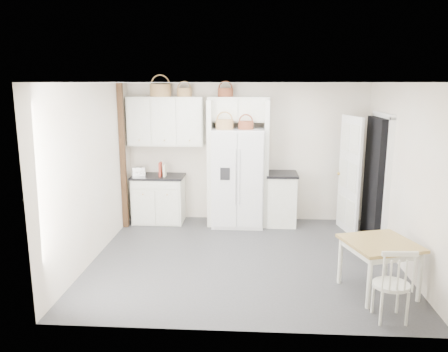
{
  "coord_description": "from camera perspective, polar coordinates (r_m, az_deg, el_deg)",
  "views": [
    {
      "loc": [
        0.08,
        -6.21,
        2.59
      ],
      "look_at": [
        -0.33,
        0.4,
        1.18
      ],
      "focal_mm": 35.0,
      "sensor_mm": 36.0,
      "label": 1
    }
  ],
  "objects": [
    {
      "name": "wall_left",
      "position": [
        6.76,
        -16.7,
        0.49
      ],
      "size": [
        0.0,
        4.0,
        4.0
      ],
      "primitive_type": "plane",
      "rotation": [
        1.57,
        0.0,
        1.57
      ],
      "color": "beige",
      "rests_on": "floor"
    },
    {
      "name": "trim_post",
      "position": [
        8.0,
        -13.07,
        2.42
      ],
      "size": [
        0.09,
        0.09,
        2.6
      ],
      "primitive_type": "cube",
      "color": "black",
      "rests_on": "floor"
    },
    {
      "name": "counter_right",
      "position": [
        8.1,
        7.54,
        0.26
      ],
      "size": [
        0.57,
        0.68,
        0.04
      ],
      "primitive_type": "cube",
      "color": "black",
      "rests_on": "base_cab_right"
    },
    {
      "name": "upper_cabinet",
      "position": [
        8.22,
        -7.6,
        7.1
      ],
      "size": [
        1.4,
        0.34,
        0.9
      ],
      "primitive_type": "cube",
      "color": "white",
      "rests_on": "wall_back"
    },
    {
      "name": "cookbook_red",
      "position": [
        8.15,
        -8.3,
        0.86
      ],
      "size": [
        0.04,
        0.18,
        0.26
      ],
      "primitive_type": "cube",
      "rotation": [
        0.0,
        0.0,
        0.02
      ],
      "color": "#9C3122",
      "rests_on": "counter_left"
    },
    {
      "name": "fridge_panel_left",
      "position": [
        8.07,
        -1.77,
        1.73
      ],
      "size": [
        0.08,
        0.6,
        2.3
      ],
      "primitive_type": "cube",
      "color": "white",
      "rests_on": "floor"
    },
    {
      "name": "cookbook_cream",
      "position": [
        8.14,
        -7.74,
        0.71
      ],
      "size": [
        0.04,
        0.15,
        0.22
      ],
      "primitive_type": "cube",
      "rotation": [
        0.0,
        0.0,
        -0.06
      ],
      "color": "#F2EBC4",
      "rests_on": "counter_left"
    },
    {
      "name": "door_slab",
      "position": [
        7.89,
        16.06,
        0.1
      ],
      "size": [
        0.21,
        0.79,
        2.05
      ],
      "primitive_type": "cube",
      "rotation": [
        0.0,
        0.0,
        -1.36
      ],
      "color": "white",
      "rests_on": "floor"
    },
    {
      "name": "basket_upper_c",
      "position": [
        8.13,
        -5.2,
        10.83
      ],
      "size": [
        0.27,
        0.27,
        0.16
      ],
      "primitive_type": "cylinder",
      "color": "olive",
      "rests_on": "upper_cabinet"
    },
    {
      "name": "wall_right",
      "position": [
        6.7,
        22.36,
        -0.0
      ],
      "size": [
        0.0,
        4.0,
        4.0
      ],
      "primitive_type": "plane",
      "rotation": [
        1.57,
        0.0,
        -1.57
      ],
      "color": "beige",
      "rests_on": "floor"
    },
    {
      "name": "floor",
      "position": [
        6.73,
        2.64,
        -10.64
      ],
      "size": [
        4.5,
        4.5,
        0.0
      ],
      "primitive_type": "plane",
      "color": "#373738",
      "rests_on": "ground"
    },
    {
      "name": "fridge_panel_right",
      "position": [
        8.04,
        5.49,
        1.65
      ],
      "size": [
        0.08,
        0.6,
        2.3
      ],
      "primitive_type": "cube",
      "color": "white",
      "rests_on": "floor"
    },
    {
      "name": "basket_bridge_a",
      "position": [
        8.05,
        0.19,
        10.86
      ],
      "size": [
        0.28,
        0.28,
        0.16
      ],
      "primitive_type": "cylinder",
      "color": "brown",
      "rests_on": "bridge_cabinet"
    },
    {
      "name": "bridge_cabinet",
      "position": [
        8.06,
        1.93,
        8.7
      ],
      "size": [
        1.12,
        0.34,
        0.45
      ],
      "primitive_type": "cube",
      "color": "white",
      "rests_on": "wall_back"
    },
    {
      "name": "doorway_void",
      "position": [
        7.66,
        19.21,
        -0.45
      ],
      "size": [
        0.18,
        0.85,
        2.05
      ],
      "primitive_type": "cube",
      "color": "black",
      "rests_on": "floor"
    },
    {
      "name": "windsor_chair",
      "position": [
        5.29,
        20.99,
        -13.13
      ],
      "size": [
        0.42,
        0.39,
        0.83
      ],
      "primitive_type": "cube",
      "rotation": [
        0.0,
        0.0,
        0.05
      ],
      "color": "white",
      "rests_on": "floor"
    },
    {
      "name": "basket_fridge_a",
      "position": [
        7.79,
        0.07,
        6.76
      ],
      "size": [
        0.32,
        0.32,
        0.17
      ],
      "primitive_type": "cylinder",
      "color": "olive",
      "rests_on": "refrigerator"
    },
    {
      "name": "dining_table",
      "position": [
        5.92,
        19.52,
        -11.13
      ],
      "size": [
        1.01,
        1.01,
        0.67
      ],
      "primitive_type": "cube",
      "rotation": [
        0.0,
        0.0,
        0.3
      ],
      "color": "olive",
      "rests_on": "floor"
    },
    {
      "name": "base_cab_left",
      "position": [
        8.38,
        -8.5,
        -3.06
      ],
      "size": [
        0.93,
        0.59,
        0.86
      ],
      "primitive_type": "cube",
      "color": "white",
      "rests_on": "floor"
    },
    {
      "name": "base_cab_right",
      "position": [
        8.21,
        7.44,
        -3.08
      ],
      "size": [
        0.53,
        0.64,
        0.93
      ],
      "primitive_type": "cube",
      "color": "white",
      "rests_on": "floor"
    },
    {
      "name": "basket_fridge_b",
      "position": [
        7.78,
        2.87,
        6.65
      ],
      "size": [
        0.27,
        0.27,
        0.14
      ],
      "primitive_type": "cylinder",
      "color": "brown",
      "rests_on": "refrigerator"
    },
    {
      "name": "refrigerator",
      "position": [
        8.03,
        1.83,
        -0.17
      ],
      "size": [
        0.93,
        0.75,
        1.79
      ],
      "primitive_type": "cube",
      "color": "silver",
      "rests_on": "floor"
    },
    {
      "name": "toaster",
      "position": [
        8.3,
        -11.04,
        0.6
      ],
      "size": [
        0.25,
        0.17,
        0.16
      ],
      "primitive_type": "cube",
      "rotation": [
        0.0,
        0.0,
        0.19
      ],
      "color": "silver",
      "rests_on": "counter_left"
    },
    {
      "name": "wall_back",
      "position": [
        8.31,
        2.96,
        3.07
      ],
      "size": [
        4.5,
        0.0,
        4.5
      ],
      "primitive_type": "plane",
      "rotation": [
        1.57,
        0.0,
        0.0
      ],
      "color": "beige",
      "rests_on": "floor"
    },
    {
      "name": "ceiling",
      "position": [
        6.21,
        2.87,
        12.09
      ],
      "size": [
        4.5,
        4.5,
        0.0
      ],
      "primitive_type": "plane",
      "color": "white",
      "rests_on": "wall_back"
    },
    {
      "name": "counter_left",
      "position": [
        8.27,
        -8.6,
        -0.05
      ],
      "size": [
        0.97,
        0.63,
        0.04
      ],
      "primitive_type": "cube",
      "color": "black",
      "rests_on": "base_cab_left"
    },
    {
      "name": "basket_upper_b",
      "position": [
        8.21,
        -8.3,
        11.01
      ],
      "size": [
        0.38,
        0.38,
        0.23
      ],
      "primitive_type": "cylinder",
      "color": "olive",
      "rests_on": "upper_cabinet"
    }
  ]
}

